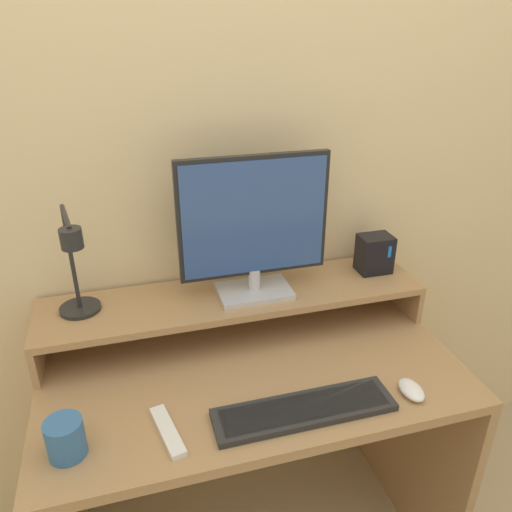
# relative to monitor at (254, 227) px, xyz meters

# --- Properties ---
(wall_back) EXTENTS (6.00, 0.05, 2.50)m
(wall_back) POSITION_rel_monitor_xyz_m (-0.06, 0.19, 0.12)
(wall_back) COLOR beige
(wall_back) RESTS_ON ground_plane
(desk) EXTENTS (1.18, 0.65, 0.78)m
(desk) POSITION_rel_monitor_xyz_m (-0.06, -0.18, -0.59)
(desk) COLOR #A87F51
(desk) RESTS_ON ground_plane
(monitor_shelf) EXTENTS (1.18, 0.27, 0.13)m
(monitor_shelf) POSITION_rel_monitor_xyz_m (-0.06, 0.02, -0.24)
(monitor_shelf) COLOR #A87F51
(monitor_shelf) RESTS_ON desk
(monitor) EXTENTS (0.44, 0.15, 0.43)m
(monitor) POSITION_rel_monitor_xyz_m (0.00, 0.00, 0.00)
(monitor) COLOR #BCBCC1
(monitor) RESTS_ON monitor_shelf
(desk_lamp) EXTENTS (0.12, 0.25, 0.33)m
(desk_lamp) POSITION_rel_monitor_xyz_m (-0.50, -0.02, -0.07)
(desk_lamp) COLOR black
(desk_lamp) RESTS_ON monitor_shelf
(router_dock) EXTENTS (0.11, 0.09, 0.13)m
(router_dock) POSITION_rel_monitor_xyz_m (0.42, 0.04, -0.16)
(router_dock) COLOR black
(router_dock) RESTS_ON monitor_shelf
(keyboard) EXTENTS (0.47, 0.12, 0.02)m
(keyboard) POSITION_rel_monitor_xyz_m (0.02, -0.39, -0.34)
(keyboard) COLOR #282828
(keyboard) RESTS_ON desk
(mouse) EXTENTS (0.06, 0.09, 0.03)m
(mouse) POSITION_rel_monitor_xyz_m (0.32, -0.41, -0.34)
(mouse) COLOR white
(mouse) RESTS_ON desk
(remote_control) EXTENTS (0.07, 0.18, 0.02)m
(remote_control) POSITION_rel_monitor_xyz_m (-0.32, -0.37, -0.35)
(remote_control) COLOR white
(remote_control) RESTS_ON desk
(mug) EXTENTS (0.09, 0.09, 0.09)m
(mug) POSITION_rel_monitor_xyz_m (-0.54, -0.37, -0.31)
(mug) COLOR #33669E
(mug) RESTS_ON desk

